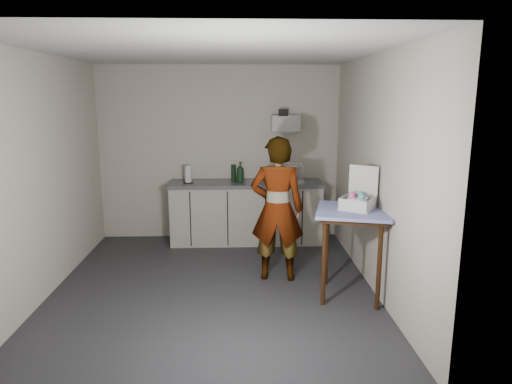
{
  "coord_description": "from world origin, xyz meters",
  "views": [
    {
      "loc": [
        0.3,
        -4.89,
        2.15
      ],
      "look_at": [
        0.5,
        0.45,
        1.02
      ],
      "focal_mm": 32.0,
      "sensor_mm": 36.0,
      "label": 1
    }
  ],
  "objects_px": {
    "side_table": "(353,221)",
    "soap_bottle": "(240,172)",
    "soda_can": "(238,179)",
    "paper_towel": "(188,175)",
    "bakery_box": "(358,200)",
    "dish_rack": "(291,177)",
    "dark_bottle": "(234,173)",
    "kitchen_counter": "(246,214)",
    "standing_man": "(277,209)"
  },
  "relations": [
    {
      "from": "side_table",
      "to": "soap_bottle",
      "type": "height_order",
      "value": "soap_bottle"
    },
    {
      "from": "soap_bottle",
      "to": "soda_can",
      "type": "distance_m",
      "value": 0.11
    },
    {
      "from": "soap_bottle",
      "to": "paper_towel",
      "type": "bearing_deg",
      "value": 178.31
    },
    {
      "from": "side_table",
      "to": "bakery_box",
      "type": "distance_m",
      "value": 0.23
    },
    {
      "from": "side_table",
      "to": "dish_rack",
      "type": "height_order",
      "value": "dish_rack"
    },
    {
      "from": "paper_towel",
      "to": "dark_bottle",
      "type": "bearing_deg",
      "value": 7.48
    },
    {
      "from": "side_table",
      "to": "paper_towel",
      "type": "xyz_separation_m",
      "value": [
        -1.94,
        1.92,
        0.18
      ]
    },
    {
      "from": "kitchen_counter",
      "to": "paper_towel",
      "type": "height_order",
      "value": "paper_towel"
    },
    {
      "from": "soap_bottle",
      "to": "paper_towel",
      "type": "relative_size",
      "value": 1.19
    },
    {
      "from": "side_table",
      "to": "dark_bottle",
      "type": "xyz_separation_m",
      "value": [
        -1.28,
        2.0,
        0.19
      ]
    },
    {
      "from": "side_table",
      "to": "paper_towel",
      "type": "distance_m",
      "value": 2.73
    },
    {
      "from": "soap_bottle",
      "to": "soda_can",
      "type": "relative_size",
      "value": 2.79
    },
    {
      "from": "paper_towel",
      "to": "standing_man",
      "type": "bearing_deg",
      "value": -49.72
    },
    {
      "from": "soap_bottle",
      "to": "bakery_box",
      "type": "height_order",
      "value": "bakery_box"
    },
    {
      "from": "soap_bottle",
      "to": "dark_bottle",
      "type": "bearing_deg",
      "value": 132.14
    },
    {
      "from": "kitchen_counter",
      "to": "dark_bottle",
      "type": "relative_size",
      "value": 8.87
    },
    {
      "from": "standing_man",
      "to": "soda_can",
      "type": "bearing_deg",
      "value": -65.02
    },
    {
      "from": "paper_towel",
      "to": "dish_rack",
      "type": "bearing_deg",
      "value": 3.28
    },
    {
      "from": "kitchen_counter",
      "to": "bakery_box",
      "type": "distance_m",
      "value": 2.34
    },
    {
      "from": "kitchen_counter",
      "to": "dark_bottle",
      "type": "height_order",
      "value": "dark_bottle"
    },
    {
      "from": "side_table",
      "to": "dish_rack",
      "type": "xyz_separation_m",
      "value": [
        -0.44,
        2.0,
        0.12
      ]
    },
    {
      "from": "kitchen_counter",
      "to": "standing_man",
      "type": "distance_m",
      "value": 1.54
    },
    {
      "from": "side_table",
      "to": "standing_man",
      "type": "relative_size",
      "value": 0.57
    },
    {
      "from": "dish_rack",
      "to": "soda_can",
      "type": "bearing_deg",
      "value": -174.77
    },
    {
      "from": "dark_bottle",
      "to": "paper_towel",
      "type": "relative_size",
      "value": 0.98
    },
    {
      "from": "side_table",
      "to": "paper_towel",
      "type": "height_order",
      "value": "paper_towel"
    },
    {
      "from": "bakery_box",
      "to": "kitchen_counter",
      "type": "bearing_deg",
      "value": 154.36
    },
    {
      "from": "kitchen_counter",
      "to": "dish_rack",
      "type": "xyz_separation_m",
      "value": [
        0.66,
        0.04,
        0.54
      ]
    },
    {
      "from": "standing_man",
      "to": "dish_rack",
      "type": "xyz_separation_m",
      "value": [
        0.32,
        1.48,
        0.11
      ]
    },
    {
      "from": "standing_man",
      "to": "paper_towel",
      "type": "xyz_separation_m",
      "value": [
        -1.18,
        1.39,
        0.18
      ]
    },
    {
      "from": "paper_towel",
      "to": "bakery_box",
      "type": "distance_m",
      "value": 2.74
    },
    {
      "from": "standing_man",
      "to": "dark_bottle",
      "type": "bearing_deg",
      "value": -63.42
    },
    {
      "from": "soap_bottle",
      "to": "dish_rack",
      "type": "height_order",
      "value": "soap_bottle"
    },
    {
      "from": "soda_can",
      "to": "dark_bottle",
      "type": "distance_m",
      "value": 0.12
    },
    {
      "from": "soda_can",
      "to": "paper_towel",
      "type": "distance_m",
      "value": 0.73
    },
    {
      "from": "bakery_box",
      "to": "paper_towel",
      "type": "bearing_deg",
      "value": 170.13
    },
    {
      "from": "soda_can",
      "to": "paper_towel",
      "type": "height_order",
      "value": "paper_towel"
    },
    {
      "from": "standing_man",
      "to": "soda_can",
      "type": "relative_size",
      "value": 15.54
    },
    {
      "from": "soda_can",
      "to": "bakery_box",
      "type": "relative_size",
      "value": 0.25
    },
    {
      "from": "paper_towel",
      "to": "dish_rack",
      "type": "relative_size",
      "value": 0.71
    },
    {
      "from": "paper_towel",
      "to": "dish_rack",
      "type": "distance_m",
      "value": 1.51
    },
    {
      "from": "soda_can",
      "to": "dark_bottle",
      "type": "bearing_deg",
      "value": 134.04
    },
    {
      "from": "soda_can",
      "to": "standing_man",
      "type": "bearing_deg",
      "value": -72.14
    },
    {
      "from": "dark_bottle",
      "to": "bakery_box",
      "type": "distance_m",
      "value": 2.38
    },
    {
      "from": "soda_can",
      "to": "side_table",
      "type": "bearing_deg",
      "value": -57.86
    },
    {
      "from": "kitchen_counter",
      "to": "dish_rack",
      "type": "bearing_deg",
      "value": 3.17
    },
    {
      "from": "bakery_box",
      "to": "side_table",
      "type": "bearing_deg",
      "value": -112.4
    },
    {
      "from": "bakery_box",
      "to": "dark_bottle",
      "type": "bearing_deg",
      "value": 157.68
    },
    {
      "from": "standing_man",
      "to": "paper_towel",
      "type": "bearing_deg",
      "value": -42.6
    },
    {
      "from": "side_table",
      "to": "soap_bottle",
      "type": "distance_m",
      "value": 2.25
    }
  ]
}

